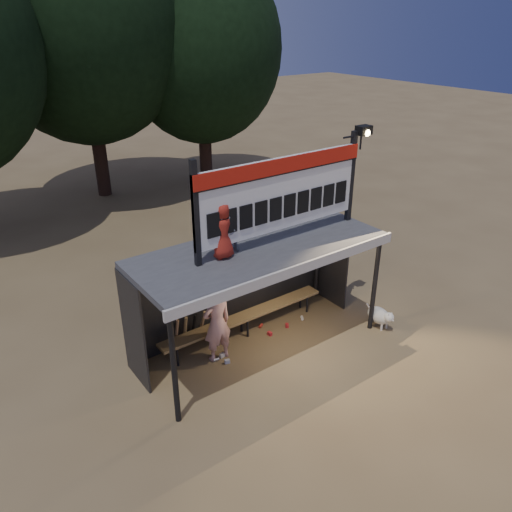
# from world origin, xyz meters

# --- Properties ---
(ground) EXTENTS (80.00, 80.00, 0.00)m
(ground) POSITION_xyz_m (0.00, 0.00, 0.00)
(ground) COLOR brown
(ground) RESTS_ON ground
(player) EXTENTS (0.61, 0.41, 1.65)m
(player) POSITION_xyz_m (-0.91, 0.17, 0.83)
(player) COLOR silver
(player) RESTS_ON ground
(child_a) EXTENTS (0.64, 0.57, 1.12)m
(child_a) POSITION_xyz_m (-0.69, 0.13, 2.88)
(child_a) COLOR gray
(child_a) RESTS_ON dugout_shelter
(child_b) EXTENTS (0.51, 0.34, 1.04)m
(child_b) POSITION_xyz_m (-0.82, 0.02, 2.84)
(child_b) COLOR maroon
(child_b) RESTS_ON dugout_shelter
(dugout_shelter) EXTENTS (5.10, 2.08, 2.32)m
(dugout_shelter) POSITION_xyz_m (0.00, 0.24, 1.85)
(dugout_shelter) COLOR #3B3B3D
(dugout_shelter) RESTS_ON ground
(scoreboard_assembly) EXTENTS (4.10, 0.27, 1.99)m
(scoreboard_assembly) POSITION_xyz_m (0.56, -0.01, 3.32)
(scoreboard_assembly) COLOR black
(scoreboard_assembly) RESTS_ON dugout_shelter
(bench) EXTENTS (4.00, 0.35, 0.48)m
(bench) POSITION_xyz_m (0.00, 0.55, 0.43)
(bench) COLOR olive
(bench) RESTS_ON ground
(tree_mid) EXTENTS (7.22, 7.22, 10.36)m
(tree_mid) POSITION_xyz_m (1.00, 11.50, 6.17)
(tree_mid) COLOR black
(tree_mid) RESTS_ON ground
(tree_right) EXTENTS (6.08, 6.08, 8.72)m
(tree_right) POSITION_xyz_m (5.00, 10.50, 5.19)
(tree_right) COLOR black
(tree_right) RESTS_ON ground
(dog) EXTENTS (0.36, 0.81, 0.49)m
(dog) POSITION_xyz_m (2.61, -0.98, 0.28)
(dog) COLOR beige
(dog) RESTS_ON ground
(bats) EXTENTS (0.68, 0.35, 0.84)m
(bats) POSITION_xyz_m (-1.20, 0.82, 0.43)
(bats) COLOR #926744
(bats) RESTS_ON ground
(litter) EXTENTS (2.53, 0.74, 0.08)m
(litter) POSITION_xyz_m (0.06, 0.19, 0.04)
(litter) COLOR red
(litter) RESTS_ON ground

